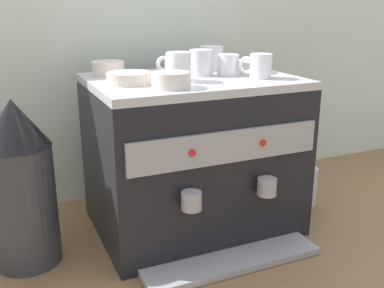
% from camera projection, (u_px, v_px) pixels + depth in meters
% --- Properties ---
extents(ground_plane, '(4.00, 4.00, 0.00)m').
position_uv_depth(ground_plane, '(192.00, 223.00, 1.53)').
color(ground_plane, brown).
extents(tiled_backsplash_wall, '(2.80, 0.03, 0.95)m').
position_uv_depth(tiled_backsplash_wall, '(153.00, 70.00, 1.71)').
color(tiled_backsplash_wall, silver).
rests_on(tiled_backsplash_wall, ground_plane).
extents(espresso_machine, '(0.62, 0.57, 0.50)m').
position_uv_depth(espresso_machine, '(193.00, 154.00, 1.46)').
color(espresso_machine, black).
rests_on(espresso_machine, ground_plane).
extents(ceramic_cup_0, '(0.07, 0.12, 0.08)m').
position_uv_depth(ceramic_cup_0, '(178.00, 67.00, 1.30)').
color(ceramic_cup_0, white).
rests_on(ceramic_cup_0, espresso_machine).
extents(ceramic_cup_1, '(0.08, 0.09, 0.07)m').
position_uv_depth(ceramic_cup_1, '(259.00, 66.00, 1.36)').
color(ceramic_cup_1, white).
rests_on(ceramic_cup_1, espresso_machine).
extents(ceramic_cup_2, '(0.07, 0.11, 0.08)m').
position_uv_depth(ceramic_cup_2, '(201.00, 62.00, 1.41)').
color(ceramic_cup_2, white).
rests_on(ceramic_cup_2, espresso_machine).
extents(ceramic_cup_3, '(0.11, 0.07, 0.07)m').
position_uv_depth(ceramic_cup_3, '(176.00, 63.00, 1.45)').
color(ceramic_cup_3, white).
rests_on(ceramic_cup_3, espresso_machine).
extents(ceramic_cup_4, '(0.10, 0.10, 0.08)m').
position_uv_depth(ceramic_cup_4, '(212.00, 57.00, 1.56)').
color(ceramic_cup_4, white).
rests_on(ceramic_cup_4, espresso_machine).
extents(ceramic_cup_5, '(0.07, 0.10, 0.07)m').
position_uv_depth(ceramic_cup_5, '(228.00, 65.00, 1.42)').
color(ceramic_cup_5, white).
rests_on(ceramic_cup_5, espresso_machine).
extents(ceramic_bowl_0, '(0.11, 0.11, 0.04)m').
position_uv_depth(ceramic_bowl_0, '(249.00, 67.00, 1.48)').
color(ceramic_bowl_0, beige).
rests_on(ceramic_bowl_0, espresso_machine).
extents(ceramic_bowl_1, '(0.10, 0.10, 0.04)m').
position_uv_depth(ceramic_bowl_1, '(108.00, 69.00, 1.42)').
color(ceramic_bowl_1, beige).
rests_on(ceramic_bowl_1, espresso_machine).
extents(ceramic_bowl_2, '(0.13, 0.13, 0.03)m').
position_uv_depth(ceramic_bowl_2, '(129.00, 78.00, 1.27)').
color(ceramic_bowl_2, beige).
rests_on(ceramic_bowl_2, espresso_machine).
extents(ceramic_bowl_3, '(0.10, 0.10, 0.04)m').
position_uv_depth(ceramic_bowl_3, '(171.00, 80.00, 1.20)').
color(ceramic_bowl_3, beige).
rests_on(ceramic_bowl_3, espresso_machine).
extents(coffee_grinder, '(0.19, 0.19, 0.48)m').
position_uv_depth(coffee_grinder, '(21.00, 183.00, 1.24)').
color(coffee_grinder, '#333338').
rests_on(coffee_grinder, ground_plane).
extents(milk_pitcher, '(0.09, 0.09, 0.14)m').
position_uv_depth(milk_pitcher, '(305.00, 185.00, 1.67)').
color(milk_pitcher, '#B7B7BC').
rests_on(milk_pitcher, ground_plane).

